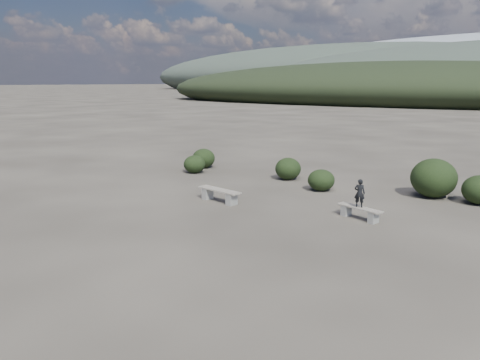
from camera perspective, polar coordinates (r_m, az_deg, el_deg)
The scene contains 10 objects.
ground at distance 13.80m, azimuth -5.74°, elevation -7.33°, with size 1200.00×1200.00×0.00m, color #2F2B25.
bench_left at distance 17.94m, azimuth -2.54°, elevation -1.74°, with size 2.02×0.71×0.50m.
bench_right at distance 16.20m, azimuth 14.37°, elevation -3.79°, with size 1.69×0.80×0.42m.
seated_person at distance 16.06m, azimuth 14.37°, elevation -1.55°, with size 0.35×0.23×0.96m, color black.
shrub_a at distance 23.71m, azimuth -5.58°, elevation 1.93°, with size 1.09×1.09×0.89m, color black.
shrub_b at distance 22.09m, azimuth 5.88°, elevation 1.38°, with size 1.21×1.21×1.04m, color black.
shrub_c at distance 20.03m, azimuth 9.87°, elevation -0.01°, with size 1.14×1.14×0.91m, color black.
shrub_d at distance 20.09m, azimuth 22.54°, elevation 0.23°, with size 1.78×1.78×1.56m, color black.
shrub_e at distance 19.72m, azimuth 27.24°, elevation -1.08°, with size 1.32×1.32×1.10m, color black.
shrub_f at distance 25.08m, azimuth -4.46°, elevation 2.66°, with size 1.21×1.21×1.02m, color black.
Camera 1 is at (8.52, -9.86, 4.53)m, focal length 35.00 mm.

